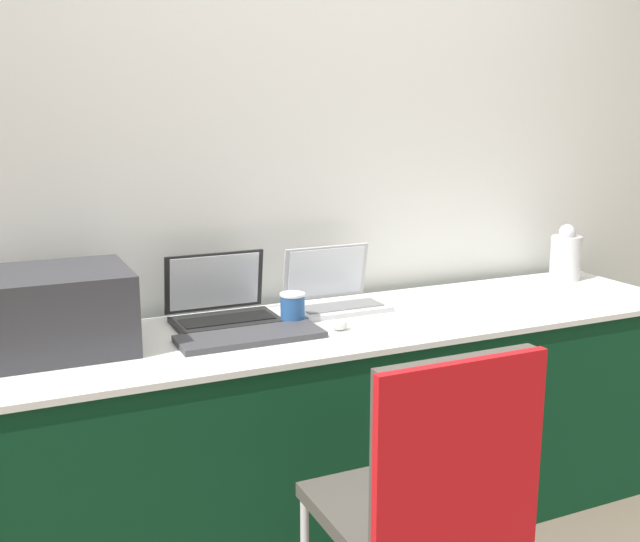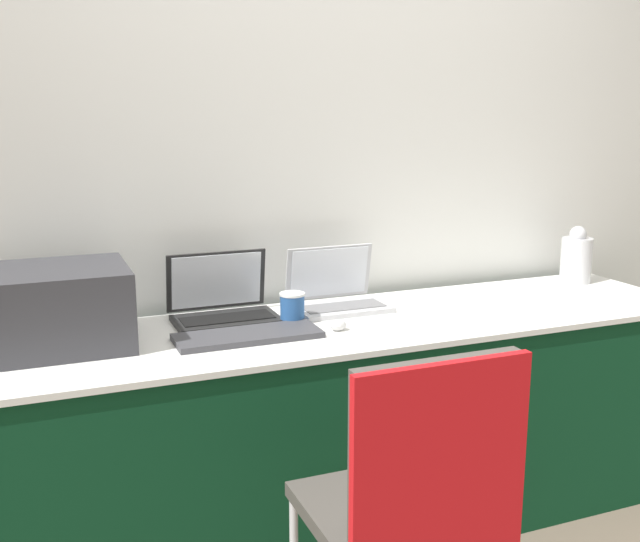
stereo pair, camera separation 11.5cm
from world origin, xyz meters
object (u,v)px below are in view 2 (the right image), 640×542
(laptop_left, at_px, (223,305))
(metal_pitcher, at_px, (576,258))
(laptop_right, at_px, (337,295))
(printer, at_px, (53,305))
(external_keyboard, at_px, (248,336))
(coffee_cup, at_px, (292,308))
(mouse, at_px, (338,325))
(chair, at_px, (415,492))

(laptop_left, xyz_separation_m, metal_pitcher, (1.53, -0.00, 0.05))
(laptop_left, distance_m, laptop_right, 0.43)
(printer, height_order, external_keyboard, printer)
(external_keyboard, height_order, coffee_cup, coffee_cup)
(coffee_cup, xyz_separation_m, mouse, (0.11, -0.14, -0.04))
(laptop_right, height_order, external_keyboard, laptop_right)
(laptop_left, relative_size, chair, 0.37)
(printer, bearing_deg, external_keyboard, -14.01)
(laptop_left, distance_m, coffee_cup, 0.25)
(printer, bearing_deg, coffee_cup, -2.39)
(coffee_cup, relative_size, mouse, 1.91)
(laptop_left, relative_size, external_keyboard, 0.76)
(laptop_left, height_order, chair, laptop_left)
(printer, xyz_separation_m, metal_pitcher, (2.09, 0.11, -0.03))
(chair, bearing_deg, mouse, 80.06)
(printer, height_order, mouse, printer)
(laptop_left, xyz_separation_m, chair, (0.18, -1.05, -0.22))
(laptop_right, xyz_separation_m, external_keyboard, (-0.42, -0.24, -0.04))
(printer, xyz_separation_m, chair, (0.74, -0.95, -0.30))
(metal_pitcher, height_order, chair, metal_pitcher)
(coffee_cup, bearing_deg, external_keyboard, -149.96)
(mouse, relative_size, chair, 0.06)
(external_keyboard, xyz_separation_m, mouse, (0.30, -0.03, 0.01))
(laptop_right, xyz_separation_m, mouse, (-0.11, -0.27, -0.03))
(printer, relative_size, mouse, 7.94)
(printer, distance_m, laptop_right, 1.00)
(mouse, xyz_separation_m, chair, (-0.14, -0.78, -0.18))
(laptop_left, height_order, mouse, laptop_left)
(mouse, height_order, chair, chair)
(metal_pitcher, xyz_separation_m, chair, (-1.35, -1.05, -0.27))
(laptop_right, xyz_separation_m, coffee_cup, (-0.22, -0.13, 0.00))
(mouse, bearing_deg, coffee_cup, 129.20)
(printer, bearing_deg, laptop_left, 10.92)
(laptop_left, bearing_deg, laptop_right, -0.87)
(laptop_right, relative_size, chair, 0.36)
(coffee_cup, bearing_deg, chair, -91.55)
(laptop_left, distance_m, mouse, 0.42)
(external_keyboard, bearing_deg, chair, -78.25)
(printer, distance_m, coffee_cup, 0.77)
(coffee_cup, distance_m, mouse, 0.18)
(laptop_right, xyz_separation_m, chair, (-0.25, -1.05, -0.21))
(laptop_left, distance_m, chair, 1.09)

